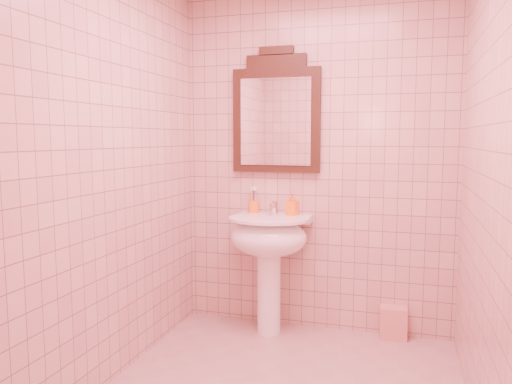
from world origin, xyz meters
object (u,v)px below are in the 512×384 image
(soap_dispenser, at_px, (292,204))
(pedestal_sink, at_px, (269,245))
(mirror, at_px, (276,115))
(toothbrush_cup, at_px, (254,206))
(towel, at_px, (393,323))

(soap_dispenser, bearing_deg, pedestal_sink, -121.08)
(pedestal_sink, distance_m, mirror, 0.96)
(pedestal_sink, xyz_separation_m, toothbrush_cup, (-0.17, 0.18, 0.25))
(pedestal_sink, relative_size, mirror, 0.94)
(mirror, bearing_deg, pedestal_sink, -90.00)
(towel, bearing_deg, mirror, 177.89)
(toothbrush_cup, distance_m, towel, 1.32)
(pedestal_sink, distance_m, soap_dispenser, 0.35)
(pedestal_sink, xyz_separation_m, mirror, (0.00, 0.20, 0.94))
(soap_dispenser, bearing_deg, towel, 14.36)
(pedestal_sink, relative_size, soap_dispenser, 5.27)
(mirror, height_order, soap_dispenser, mirror)
(soap_dispenser, bearing_deg, mirror, 171.47)
(pedestal_sink, xyz_separation_m, soap_dispenser, (0.14, 0.15, 0.28))
(toothbrush_cup, relative_size, soap_dispenser, 1.07)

